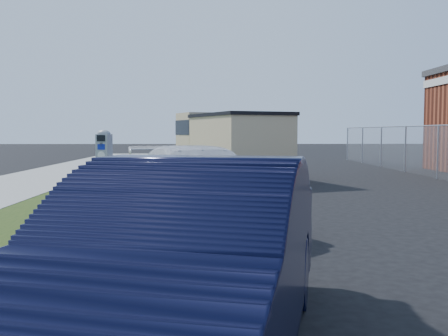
{
  "coord_description": "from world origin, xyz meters",
  "views": [
    {
      "loc": [
        -1.56,
        -7.52,
        1.6
      ],
      "look_at": [
        -1.4,
        1.0,
        1.0
      ],
      "focal_mm": 42.0,
      "sensor_mm": 36.0,
      "label": 1
    }
  ],
  "objects_px": {
    "parking_meter": "(104,160)",
    "white_wagon": "(198,185)",
    "dump_truck": "(227,141)",
    "navy_sedan": "(188,263)"
  },
  "relations": [
    {
      "from": "parking_meter",
      "to": "white_wagon",
      "type": "relative_size",
      "value": 0.32
    },
    {
      "from": "dump_truck",
      "to": "parking_meter",
      "type": "bearing_deg",
      "value": -121.46
    },
    {
      "from": "parking_meter",
      "to": "navy_sedan",
      "type": "xyz_separation_m",
      "value": [
        1.33,
        -3.7,
        -0.51
      ]
    },
    {
      "from": "parking_meter",
      "to": "dump_truck",
      "type": "height_order",
      "value": "dump_truck"
    },
    {
      "from": "navy_sedan",
      "to": "white_wagon",
      "type": "bearing_deg",
      "value": 104.04
    },
    {
      "from": "white_wagon",
      "to": "dump_truck",
      "type": "height_order",
      "value": "dump_truck"
    },
    {
      "from": "parking_meter",
      "to": "dump_truck",
      "type": "xyz_separation_m",
      "value": [
        1.96,
        10.64,
        0.07
      ]
    },
    {
      "from": "dump_truck",
      "to": "navy_sedan",
      "type": "bearing_deg",
      "value": -113.55
    },
    {
      "from": "navy_sedan",
      "to": "dump_truck",
      "type": "bearing_deg",
      "value": 100.43
    },
    {
      "from": "white_wagon",
      "to": "navy_sedan",
      "type": "relative_size",
      "value": 1.09
    }
  ]
}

